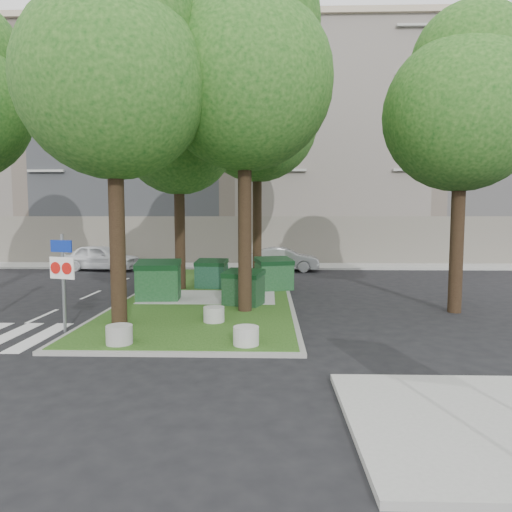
{
  "coord_description": "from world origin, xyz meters",
  "views": [
    {
      "loc": [
        2.79,
        -10.24,
        3.21
      ],
      "look_at": [
        2.39,
        3.57,
        2.0
      ],
      "focal_mm": 32.0,
      "sensor_mm": 36.0,
      "label": 1
    }
  ],
  "objects_px": {
    "tree_median_far": "(259,109)",
    "dumpster_b": "(211,274)",
    "tree_street_right": "(464,99)",
    "traffic_sign_pole": "(63,270)",
    "bollard_left": "(119,335)",
    "bollard_mid": "(214,314)",
    "dumpster_c": "(243,288)",
    "car_white": "(101,257)",
    "car_silver": "(283,259)",
    "tree_median_near_right": "(247,64)",
    "dumpster_a": "(158,281)",
    "bollard_right": "(246,336)",
    "tree_median_near_left": "(117,66)",
    "tree_median_mid": "(181,125)",
    "dumpster_d": "(274,274)",
    "litter_bin": "(273,272)"
  },
  "relations": [
    {
      "from": "tree_median_far",
      "to": "dumpster_b",
      "type": "bearing_deg",
      "value": -126.13
    },
    {
      "from": "tree_street_right",
      "to": "traffic_sign_pole",
      "type": "distance_m",
      "value": 13.4
    },
    {
      "from": "bollard_left",
      "to": "bollard_mid",
      "type": "xyz_separation_m",
      "value": [
        2.02,
        2.38,
        -0.01
      ]
    },
    {
      "from": "dumpster_c",
      "to": "car_white",
      "type": "distance_m",
      "value": 14.15
    },
    {
      "from": "traffic_sign_pole",
      "to": "car_silver",
      "type": "relative_size",
      "value": 0.65
    },
    {
      "from": "tree_median_near_right",
      "to": "dumpster_c",
      "type": "xyz_separation_m",
      "value": [
        -0.2,
        0.96,
        -7.27
      ]
    },
    {
      "from": "dumpster_a",
      "to": "bollard_mid",
      "type": "relative_size",
      "value": 2.73
    },
    {
      "from": "bollard_right",
      "to": "bollard_mid",
      "type": "height_order",
      "value": "bollard_right"
    },
    {
      "from": "tree_median_near_left",
      "to": "bollard_left",
      "type": "distance_m",
      "value": 7.29
    },
    {
      "from": "dumpster_a",
      "to": "tree_median_mid",
      "type": "bearing_deg",
      "value": 76.74
    },
    {
      "from": "tree_median_mid",
      "to": "dumpster_c",
      "type": "distance_m",
      "value": 7.72
    },
    {
      "from": "tree_median_mid",
      "to": "dumpster_a",
      "type": "bearing_deg",
      "value": -98.46
    },
    {
      "from": "dumpster_a",
      "to": "car_white",
      "type": "xyz_separation_m",
      "value": [
        -5.85,
        10.02,
        -0.06
      ]
    },
    {
      "from": "tree_median_near_left",
      "to": "tree_median_near_right",
      "type": "relative_size",
      "value": 0.92
    },
    {
      "from": "tree_median_mid",
      "to": "tree_median_near_left",
      "type": "bearing_deg",
      "value": -94.4
    },
    {
      "from": "bollard_right",
      "to": "bollard_left",
      "type": "bearing_deg",
      "value": 180.0
    },
    {
      "from": "dumpster_a",
      "to": "car_white",
      "type": "height_order",
      "value": "dumpster_a"
    },
    {
      "from": "traffic_sign_pole",
      "to": "dumpster_d",
      "type": "bearing_deg",
      "value": 68.85
    },
    {
      "from": "dumpster_b",
      "to": "car_white",
      "type": "bearing_deg",
      "value": 144.11
    },
    {
      "from": "tree_median_near_right",
      "to": "litter_bin",
      "type": "height_order",
      "value": "tree_median_near_right"
    },
    {
      "from": "litter_bin",
      "to": "car_silver",
      "type": "relative_size",
      "value": 0.15
    },
    {
      "from": "tree_median_far",
      "to": "dumpster_c",
      "type": "xyz_separation_m",
      "value": [
        -0.4,
        -6.54,
        -7.6
      ]
    },
    {
      "from": "tree_median_near_right",
      "to": "tree_median_far",
      "type": "bearing_deg",
      "value": 88.47
    },
    {
      "from": "tree_median_mid",
      "to": "car_white",
      "type": "bearing_deg",
      "value": 130.46
    },
    {
      "from": "dumpster_d",
      "to": "litter_bin",
      "type": "bearing_deg",
      "value": 71.23
    },
    {
      "from": "dumpster_c",
      "to": "car_silver",
      "type": "bearing_deg",
      "value": 100.64
    },
    {
      "from": "bollard_right",
      "to": "traffic_sign_pole",
      "type": "height_order",
      "value": "traffic_sign_pole"
    },
    {
      "from": "litter_bin",
      "to": "traffic_sign_pole",
      "type": "relative_size",
      "value": 0.24
    },
    {
      "from": "dumpster_b",
      "to": "traffic_sign_pole",
      "type": "bearing_deg",
      "value": -105.69
    },
    {
      "from": "tree_median_mid",
      "to": "dumpster_d",
      "type": "bearing_deg",
      "value": -3.05
    },
    {
      "from": "dumpster_c",
      "to": "car_white",
      "type": "xyz_separation_m",
      "value": [
        -9.05,
        10.87,
        0.06
      ]
    },
    {
      "from": "tree_street_right",
      "to": "dumpster_a",
      "type": "height_order",
      "value": "tree_street_right"
    },
    {
      "from": "dumpster_c",
      "to": "dumpster_d",
      "type": "bearing_deg",
      "value": 91.23
    },
    {
      "from": "tree_median_mid",
      "to": "dumpster_a",
      "type": "relative_size",
      "value": 5.94
    },
    {
      "from": "dumpster_b",
      "to": "dumpster_d",
      "type": "bearing_deg",
      "value": -2.24
    },
    {
      "from": "dumpster_c",
      "to": "bollard_right",
      "type": "bearing_deg",
      "value": -66.37
    },
    {
      "from": "tree_median_near_left",
      "to": "car_white",
      "type": "relative_size",
      "value": 2.32
    },
    {
      "from": "tree_median_near_right",
      "to": "car_silver",
      "type": "xyz_separation_m",
      "value": [
        1.53,
        11.82,
        -7.29
      ]
    },
    {
      "from": "bollard_left",
      "to": "litter_bin",
      "type": "xyz_separation_m",
      "value": [
        3.81,
        11.66,
        0.09
      ]
    },
    {
      "from": "tree_median_near_right",
      "to": "dumpster_d",
      "type": "bearing_deg",
      "value": 78.01
    },
    {
      "from": "dumpster_a",
      "to": "dumpster_d",
      "type": "relative_size",
      "value": 0.97
    },
    {
      "from": "tree_median_near_right",
      "to": "dumpster_b",
      "type": "height_order",
      "value": "tree_median_near_right"
    },
    {
      "from": "car_silver",
      "to": "tree_street_right",
      "type": "bearing_deg",
      "value": -149.16
    },
    {
      "from": "dumpster_a",
      "to": "litter_bin",
      "type": "height_order",
      "value": "dumpster_a"
    },
    {
      "from": "dumpster_c",
      "to": "tree_median_near_left",
      "type": "bearing_deg",
      "value": -118.43
    },
    {
      "from": "tree_median_near_left",
      "to": "tree_street_right",
      "type": "height_order",
      "value": "tree_median_near_left"
    },
    {
      "from": "tree_median_far",
      "to": "tree_street_right",
      "type": "xyz_separation_m",
      "value": [
        6.8,
        -7.0,
        -1.34
      ]
    },
    {
      "from": "traffic_sign_pole",
      "to": "car_white",
      "type": "height_order",
      "value": "traffic_sign_pole"
    },
    {
      "from": "car_white",
      "to": "traffic_sign_pole",
      "type": "bearing_deg",
      "value": -155.44
    },
    {
      "from": "dumpster_a",
      "to": "litter_bin",
      "type": "bearing_deg",
      "value": 48.72
    }
  ]
}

